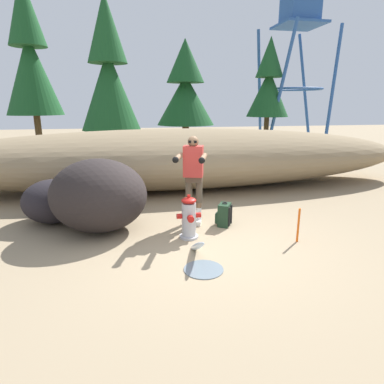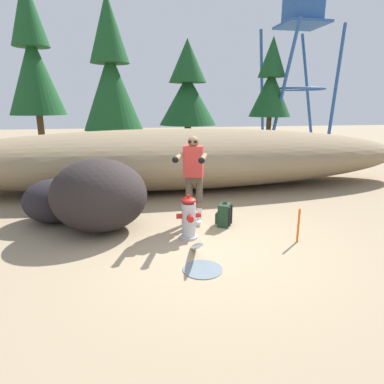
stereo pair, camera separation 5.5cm
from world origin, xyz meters
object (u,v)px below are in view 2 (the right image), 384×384
Objects in this scene: fire_hydrant at (189,218)px; watchtower at (303,9)px; spare_backpack at (224,215)px; boulder_mid at (54,201)px; utility_worker at (194,170)px; boulder_large at (99,195)px; survey_stake at (298,226)px.

watchtower is (7.76, 11.57, 6.49)m from fire_hydrant.
spare_backpack is 0.38× the size of boulder_mid.
utility_worker is at bearing -124.62° from watchtower.
boulder_large is at bearing -73.66° from utility_worker.
survey_stake is (1.80, -0.52, -0.06)m from fire_hydrant.
survey_stake is at bearing -23.15° from boulder_mid.
boulder_mid is at bearing 156.85° from survey_stake.
fire_hydrant is 15.37m from watchtower.
fire_hydrant is 0.64× the size of boulder_mid.
boulder_large reaches higher than spare_backpack.
boulder_large is at bearing 25.17° from spare_backpack.
watchtower is (10.25, 10.26, 6.42)m from boulder_mid.
utility_worker is 1.07m from spare_backpack.
fire_hydrant reaches higher than spare_backpack.
watchtower reaches higher than boulder_large.
fire_hydrant is at bearing -27.74° from boulder_mid.
spare_backpack is 0.05× the size of watchtower.
boulder_large is 1.16m from boulder_mid.
fire_hydrant is 1.67× the size of spare_backpack.
watchtower is at bearing 56.14° from fire_hydrant.
survey_stake is at bearing -19.52° from boulder_large.
utility_worker is at bearing 144.54° from survey_stake.
watchtower is at bearing 63.74° from survey_stake.
fire_hydrant is 1.87m from survey_stake.
fire_hydrant is at bearing -123.86° from watchtower.
fire_hydrant is 1.72m from boulder_large.
fire_hydrant is at bearing 0.10° from utility_worker.
survey_stake is (3.35, -1.19, -0.37)m from boulder_large.
watchtower is at bearing -92.01° from spare_backpack.
spare_backpack is at bearing 93.01° from utility_worker.
fire_hydrant is at bearing 163.77° from survey_stake.
fire_hydrant is 0.09× the size of watchtower.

